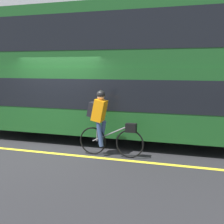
% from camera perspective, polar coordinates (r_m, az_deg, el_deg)
% --- Properties ---
extents(ground_plane, '(80.00, 80.00, 0.00)m').
position_cam_1_polar(ground_plane, '(8.53, -11.70, -7.08)').
color(ground_plane, '#232326').
extents(road_center_line, '(50.00, 0.14, 0.01)m').
position_cam_1_polar(road_center_line, '(8.43, -12.11, -7.25)').
color(road_center_line, yellow).
rests_on(road_center_line, ground_plane).
extents(sidewalk_curb, '(60.00, 2.59, 0.15)m').
position_cam_1_polar(sidewalk_curb, '(13.10, -0.34, -1.23)').
color(sidewalk_curb, gray).
rests_on(sidewalk_curb, ground_plane).
extents(building_facade, '(60.00, 0.30, 6.31)m').
position_cam_1_polar(building_facade, '(14.33, 1.57, 11.93)').
color(building_facade, '#9E9EA3').
rests_on(building_facade, ground_plane).
extents(bus, '(9.08, 2.61, 3.96)m').
position_cam_1_polar(bus, '(9.57, -0.70, 8.05)').
color(bus, black).
rests_on(bus, ground_plane).
extents(cyclist_on_bike, '(1.69, 0.32, 1.65)m').
position_cam_1_polar(cyclist_on_bike, '(7.80, -1.42, -1.65)').
color(cyclist_on_bike, black).
rests_on(cyclist_on_bike, ground_plane).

